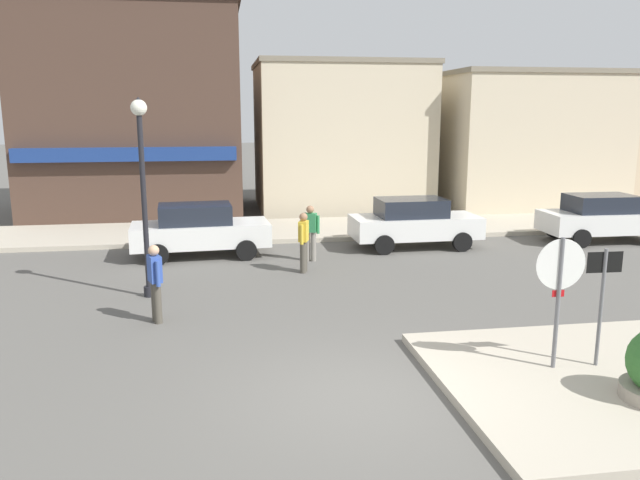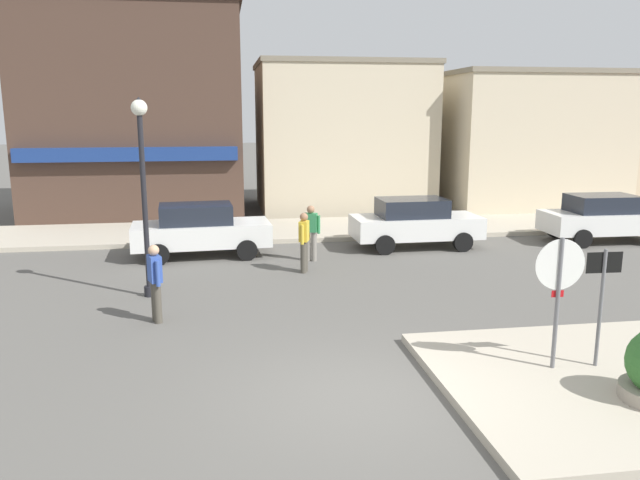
{
  "view_description": "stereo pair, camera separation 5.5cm",
  "coord_description": "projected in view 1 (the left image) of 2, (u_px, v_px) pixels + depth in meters",
  "views": [
    {
      "loc": [
        -1.94,
        -8.53,
        4.22
      ],
      "look_at": [
        0.16,
        4.5,
        1.5
      ],
      "focal_mm": 35.0,
      "sensor_mm": 36.0,
      "label": 1
    },
    {
      "loc": [
        -1.88,
        -8.54,
        4.22
      ],
      "look_at": [
        0.16,
        4.5,
        1.5
      ],
      "focal_mm": 35.0,
      "sensor_mm": 36.0,
      "label": 2
    }
  ],
  "objects": [
    {
      "name": "pedestrian_crossing_far",
      "position": [
        304.0,
        240.0,
        16.55
      ],
      "size": [
        0.33,
        0.55,
        1.61
      ],
      "color": "#4C473D",
      "rests_on": "ground"
    },
    {
      "name": "building_storefront_left_near",
      "position": [
        340.0,
        136.0,
        27.55
      ],
      "size": [
        7.35,
        5.87,
        6.31
      ],
      "color": "beige",
      "rests_on": "ground"
    },
    {
      "name": "parked_car_nearest",
      "position": [
        199.0,
        229.0,
        18.41
      ],
      "size": [
        4.11,
        2.08,
        1.56
      ],
      "color": "white",
      "rests_on": "ground"
    },
    {
      "name": "lamp_post",
      "position": [
        142.0,
        169.0,
        13.93
      ],
      "size": [
        0.36,
        0.36,
        4.54
      ],
      "color": "black",
      "rests_on": "ground"
    },
    {
      "name": "pedestrian_kerb_side",
      "position": [
        155.0,
        281.0,
        12.59
      ],
      "size": [
        0.33,
        0.55,
        1.61
      ],
      "color": "#4C473D",
      "rests_on": "ground"
    },
    {
      "name": "stop_sign",
      "position": [
        559.0,
        286.0,
        9.86
      ],
      "size": [
        0.82,
        0.07,
        2.3
      ],
      "color": "slate",
      "rests_on": "ground"
    },
    {
      "name": "building_storefront_left_mid",
      "position": [
        514.0,
        140.0,
        28.54
      ],
      "size": [
        7.52,
        7.38,
        5.93
      ],
      "color": "beige",
      "rests_on": "ground"
    },
    {
      "name": "one_way_sign",
      "position": [
        602.0,
        296.0,
        9.98
      ],
      "size": [
        0.6,
        0.06,
        2.1
      ],
      "color": "slate",
      "rests_on": "ground"
    },
    {
      "name": "building_corner_shop",
      "position": [
        138.0,
        112.0,
        26.22
      ],
      "size": [
        8.6,
        8.15,
        8.45
      ],
      "color": "#473328",
      "rests_on": "ground"
    },
    {
      "name": "ground_plane",
      "position": [
        357.0,
        397.0,
        9.4
      ],
      "size": [
        160.0,
        160.0,
        0.0
      ],
      "primitive_type": "plane",
      "color": "#5B5954"
    },
    {
      "name": "kerb_far",
      "position": [
        277.0,
        230.0,
        22.24
      ],
      "size": [
        80.0,
        4.0,
        0.15
      ],
      "primitive_type": "cube",
      "color": "#B7AD99",
      "rests_on": "ground"
    },
    {
      "name": "pedestrian_crossing_near",
      "position": [
        310.0,
        231.0,
        17.82
      ],
      "size": [
        0.55,
        0.33,
        1.61
      ],
      "color": "gray",
      "rests_on": "ground"
    },
    {
      "name": "parked_car_third",
      "position": [
        603.0,
        217.0,
        20.52
      ],
      "size": [
        4.04,
        1.96,
        1.56
      ],
      "color": "white",
      "rests_on": "ground"
    },
    {
      "name": "parked_car_second",
      "position": [
        414.0,
        222.0,
        19.64
      ],
      "size": [
        4.03,
        1.93,
        1.56
      ],
      "color": "white",
      "rests_on": "ground"
    }
  ]
}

